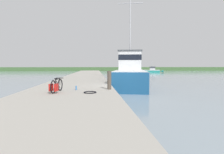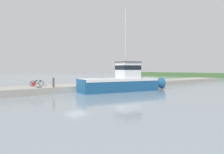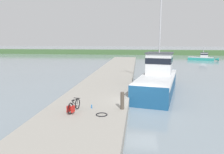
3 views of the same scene
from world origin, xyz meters
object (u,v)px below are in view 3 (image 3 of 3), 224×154
at_px(water_bottle_by_bike, 92,106).
at_px(mooring_post, 122,101).
at_px(fishing_boat_main, 158,78).
at_px(bicycle_touring, 73,107).
at_px(boat_red_outer, 202,58).

bearing_deg(water_bottle_by_bike, mooring_post, 2.09).
bearing_deg(fishing_boat_main, mooring_post, -97.49).
xyz_separation_m(bicycle_touring, water_bottle_by_bike, (0.97, 0.89, -0.22)).
distance_m(fishing_boat_main, boat_red_outer, 37.92).
bearing_deg(bicycle_touring, water_bottle_by_bike, 51.46).
bearing_deg(water_bottle_by_bike, fishing_boat_main, 59.90).
bearing_deg(mooring_post, fishing_boat_main, 70.72).
xyz_separation_m(mooring_post, water_bottle_by_bike, (-1.98, -0.07, -0.43)).
height_order(boat_red_outer, bicycle_touring, boat_red_outer).
distance_m(fishing_boat_main, bicycle_touring, 11.10).
height_order(bicycle_touring, mooring_post, mooring_post).
height_order(boat_red_outer, water_bottle_by_bike, boat_red_outer).
bearing_deg(water_bottle_by_bike, bicycle_touring, -137.63).
bearing_deg(fishing_boat_main, boat_red_outer, 80.10).
bearing_deg(fishing_boat_main, water_bottle_by_bike, -108.32).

